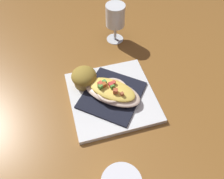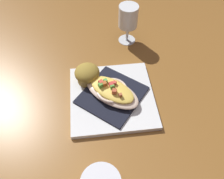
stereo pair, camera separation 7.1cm
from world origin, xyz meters
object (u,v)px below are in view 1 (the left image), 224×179
Objects in this scene: muffin at (84,77)px; square_plate at (112,97)px; stemmed_glass at (115,18)px; gratin_dish at (112,91)px.

square_plate is at bearing -147.96° from muffin.
stemmed_glass reaches higher than square_plate.
gratin_dish is 1.36× the size of stemmed_glass.
square_plate is at bearing 148.89° from stemmed_glass.
muffin is 0.26m from stemmed_glass.
gratin_dish is at bearing -148.02° from muffin.
muffin is (0.09, 0.05, 0.04)m from square_plate.
square_plate is 0.30m from stemmed_glass.
gratin_dish is 2.54× the size of muffin.
square_plate is at bearing -123.06° from gratin_dish.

